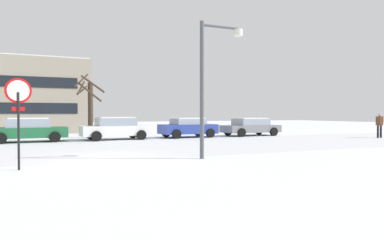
{
  "coord_description": "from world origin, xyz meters",
  "views": [
    {
      "loc": [
        -2.04,
        -13.63,
        1.71
      ],
      "look_at": [
        6.28,
        5.85,
        1.33
      ],
      "focal_mm": 32.8,
      "sensor_mm": 36.0,
      "label": 1
    }
  ],
  "objects": [
    {
      "name": "stop_sign",
      "position": [
        -2.71,
        -1.85,
        1.95
      ],
      "size": [
        0.75,
        0.15,
        2.78
      ],
      "color": "black",
      "rests_on": "ground"
    },
    {
      "name": "road_surface",
      "position": [
        0.0,
        3.9,
        0.0
      ],
      "size": [
        80.0,
        9.8,
        0.0
      ],
      "color": "silver",
      "rests_on": "ground"
    },
    {
      "name": "street_lamp",
      "position": [
        3.87,
        -1.57,
        3.23
      ],
      "size": [
        1.84,
        0.36,
        5.21
      ],
      "color": "#4C4F54",
      "rests_on": "ground"
    },
    {
      "name": "building_far_left",
      "position": [
        -3.91,
        23.14,
        3.28
      ],
      "size": [
        11.62,
        10.53,
        6.56
      ],
      "color": "#9E937F",
      "rests_on": "ground"
    },
    {
      "name": "ground_plane",
      "position": [
        0.0,
        0.0,
        0.0
      ],
      "size": [
        120.0,
        120.0,
        0.0
      ],
      "primitive_type": "plane",
      "color": "white"
    },
    {
      "name": "parked_car_blue",
      "position": [
        7.63,
        9.74,
        0.73
      ],
      "size": [
        4.14,
        2.3,
        1.4
      ],
      "color": "#283D93",
      "rests_on": "ground"
    },
    {
      "name": "pedestrian_crossing",
      "position": [
        19.87,
        3.91,
        1.02
      ],
      "size": [
        0.59,
        0.43,
        1.74
      ],
      "color": "black",
      "rests_on": "ground"
    },
    {
      "name": "parked_car_white",
      "position": [
        2.4,
        9.56,
        0.76
      ],
      "size": [
        4.53,
        2.32,
        1.49
      ],
      "color": "white",
      "rests_on": "ground"
    },
    {
      "name": "parked_car_green",
      "position": [
        -2.83,
        9.6,
        0.74
      ],
      "size": [
        4.46,
        2.18,
        1.46
      ],
      "color": "#1E6038",
      "rests_on": "ground"
    },
    {
      "name": "tree_far_right",
      "position": [
        1.06,
        12.25,
        2.34
      ],
      "size": [
        2.04,
        2.11,
        4.67
      ],
      "color": "#423326",
      "rests_on": "ground"
    },
    {
      "name": "parked_car_gray",
      "position": [
        12.86,
        9.61,
        0.71
      ],
      "size": [
        4.66,
        2.3,
        1.38
      ],
      "color": "slate",
      "rests_on": "ground"
    }
  ]
}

